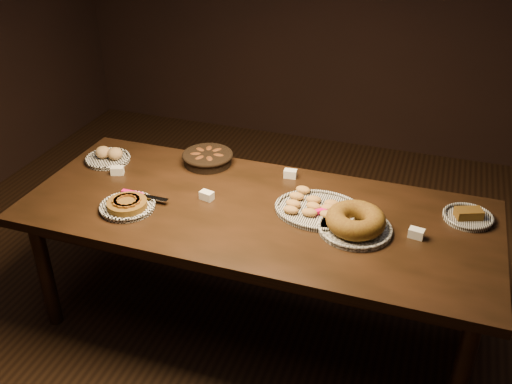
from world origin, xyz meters
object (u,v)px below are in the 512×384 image
(apple_tart_plate, at_px, (127,205))
(bundt_cake_plate, at_px, (355,222))
(buffet_table, at_px, (256,221))
(madeleine_platter, at_px, (319,209))

(apple_tart_plate, bearing_deg, bundt_cake_plate, 9.22)
(buffet_table, relative_size, madeleine_platter, 5.28)
(madeleine_platter, distance_m, bundt_cake_plate, 0.23)
(apple_tart_plate, xyz_separation_m, bundt_cake_plate, (1.13, 0.18, 0.03))
(buffet_table, bearing_deg, madeleine_platter, 14.28)
(buffet_table, height_order, bundt_cake_plate, bundt_cake_plate)
(madeleine_platter, bearing_deg, buffet_table, -168.81)
(buffet_table, height_order, apple_tart_plate, apple_tart_plate)
(buffet_table, bearing_deg, bundt_cake_plate, -3.24)
(apple_tart_plate, bearing_deg, buffet_table, 18.78)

